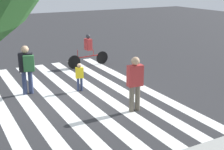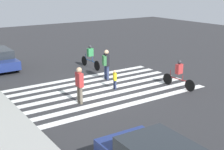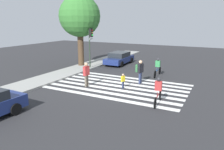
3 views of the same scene
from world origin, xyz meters
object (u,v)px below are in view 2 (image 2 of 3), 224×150
pedestrian_adult_blue_shirt (80,83)px  cyclist_mid_street (179,73)px  pedestrian_adult_yellow_jacket (106,62)px  cyclist_far_lane (90,56)px  pedestrian_adult_tall_backpack (115,78)px

pedestrian_adult_blue_shirt → cyclist_mid_street: size_ratio=0.81×
pedestrian_adult_yellow_jacket → cyclist_far_lane: size_ratio=0.78×
cyclist_mid_street → pedestrian_adult_tall_backpack: bearing=54.8°
pedestrian_adult_blue_shirt → cyclist_far_lane: pedestrian_adult_blue_shirt is taller
pedestrian_adult_yellow_jacket → cyclist_far_lane: 3.01m
pedestrian_adult_yellow_jacket → pedestrian_adult_blue_shirt: (-2.63, 3.25, -0.05)m
pedestrian_adult_tall_backpack → cyclist_mid_street: cyclist_mid_street is taller
pedestrian_adult_yellow_jacket → pedestrian_adult_tall_backpack: pedestrian_adult_yellow_jacket is taller
cyclist_mid_street → cyclist_far_lane: bearing=11.0°
pedestrian_adult_blue_shirt → cyclist_mid_street: 5.84m
pedestrian_adult_blue_shirt → cyclist_far_lane: size_ratio=0.76×
pedestrian_adult_blue_shirt → cyclist_mid_street: bearing=-95.5°
pedestrian_adult_blue_shirt → cyclist_mid_street: pedestrian_adult_blue_shirt is taller
pedestrian_adult_tall_backpack → cyclist_far_lane: (4.76, -1.21, 0.24)m
pedestrian_adult_blue_shirt → pedestrian_adult_tall_backpack: bearing=-68.6°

